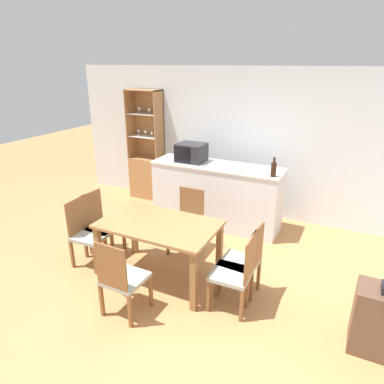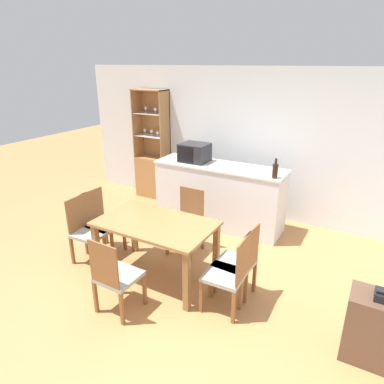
{
  "view_description": "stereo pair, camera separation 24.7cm",
  "coord_description": "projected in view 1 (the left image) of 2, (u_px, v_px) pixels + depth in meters",
  "views": [
    {
      "loc": [
        1.81,
        -3.07,
        2.61
      ],
      "look_at": [
        -0.2,
        1.0,
        0.87
      ],
      "focal_mm": 32.0,
      "sensor_mm": 36.0,
      "label": 1
    },
    {
      "loc": [
        2.03,
        -2.96,
        2.61
      ],
      "look_at": [
        -0.2,
        1.0,
        0.87
      ],
      "focal_mm": 32.0,
      "sensor_mm": 36.0,
      "label": 2
    }
  ],
  "objects": [
    {
      "name": "dining_chair_side_right_near",
      "position": [
        236.0,
        273.0,
        3.73
      ],
      "size": [
        0.43,
        0.43,
        0.92
      ],
      "rotation": [
        0.0,
        0.0,
        1.6
      ],
      "color": "#999E93",
      "rests_on": "ground_plane"
    },
    {
      "name": "kitchen_counter",
      "position": [
        216.0,
        195.0,
        5.73
      ],
      "size": [
        2.16,
        0.64,
        1.04
      ],
      "color": "silver",
      "rests_on": "ground_plane"
    },
    {
      "name": "dining_chair_head_far",
      "position": [
        187.0,
        222.0,
        4.91
      ],
      "size": [
        0.42,
        0.42,
        0.92
      ],
      "rotation": [
        0.0,
        0.0,
        3.15
      ],
      "color": "#999E93",
      "rests_on": "ground_plane"
    },
    {
      "name": "dining_chair_side_left_far",
      "position": [
        101.0,
        225.0,
        4.82
      ],
      "size": [
        0.44,
        0.44,
        0.92
      ],
      "rotation": [
        0.0,
        0.0,
        -1.63
      ],
      "color": "#999E93",
      "rests_on": "ground_plane"
    },
    {
      "name": "wine_bottle",
      "position": [
        274.0,
        169.0,
        4.94
      ],
      "size": [
        0.08,
        0.08,
        0.29
      ],
      "color": "black",
      "rests_on": "kitchen_counter"
    },
    {
      "name": "dining_chair_side_right_far",
      "position": [
        243.0,
        261.0,
        3.95
      ],
      "size": [
        0.45,
        0.45,
        0.92
      ],
      "rotation": [
        0.0,
        0.0,
        1.5
      ],
      "color": "#999E93",
      "rests_on": "ground_plane"
    },
    {
      "name": "microwave",
      "position": [
        191.0,
        153.0,
        5.69
      ],
      "size": [
        0.46,
        0.4,
        0.3
      ],
      "color": "#232328",
      "rests_on": "kitchen_counter"
    },
    {
      "name": "dining_table",
      "position": [
        159.0,
        231.0,
        4.2
      ],
      "size": [
        1.43,
        0.86,
        0.77
      ],
      "color": "olive",
      "rests_on": "ground_plane"
    },
    {
      "name": "side_cabinet",
      "position": [
        383.0,
        322.0,
        3.19
      ],
      "size": [
        0.53,
        0.36,
        0.68
      ],
      "color": "brown",
      "rests_on": "ground_plane"
    },
    {
      "name": "dining_chair_side_left_near",
      "position": [
        88.0,
        233.0,
        4.59
      ],
      "size": [
        0.44,
        0.44,
        0.92
      ],
      "rotation": [
        0.0,
        0.0,
        -1.52
      ],
      "color": "#999E93",
      "rests_on": "ground_plane"
    },
    {
      "name": "dining_chair_head_near",
      "position": [
        122.0,
        279.0,
        3.64
      ],
      "size": [
        0.43,
        0.43,
        0.92
      ],
      "rotation": [
        0.0,
        0.0,
        -0.02
      ],
      "color": "#999E93",
      "rests_on": "ground_plane"
    },
    {
      "name": "wall_back",
      "position": [
        243.0,
        143.0,
        6.0
      ],
      "size": [
        6.8,
        0.06,
        2.55
      ],
      "color": "silver",
      "rests_on": "ground_plane"
    },
    {
      "name": "display_cabinet",
      "position": [
        147.0,
        168.0,
        6.87
      ],
      "size": [
        0.66,
        0.34,
        2.13
      ],
      "color": "#A37042",
      "rests_on": "ground_plane"
    },
    {
      "name": "ground_plane",
      "position": [
        171.0,
        286.0,
        4.25
      ],
      "size": [
        18.0,
        18.0,
        0.0
      ],
      "primitive_type": "plane",
      "color": "#B27A47"
    }
  ]
}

